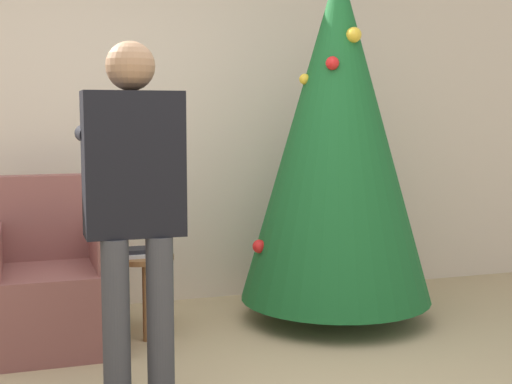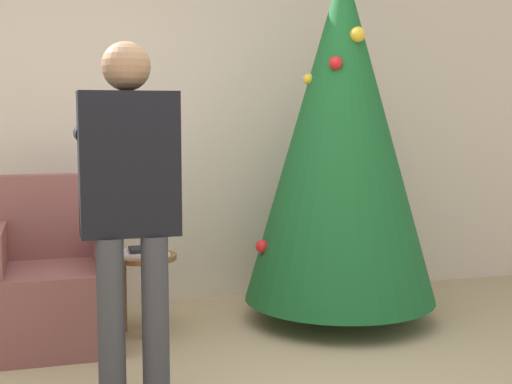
{
  "view_description": "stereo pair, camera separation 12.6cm",
  "coord_description": "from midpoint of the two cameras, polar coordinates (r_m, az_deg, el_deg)",
  "views": [
    {
      "loc": [
        -0.64,
        -2.68,
        1.33
      ],
      "look_at": [
        0.53,
        0.89,
        0.91
      ],
      "focal_mm": 50.0,
      "sensor_mm": 36.0,
      "label": 1
    },
    {
      "loc": [
        -0.52,
        -2.72,
        1.33
      ],
      "look_at": [
        0.53,
        0.89,
        0.91
      ],
      "focal_mm": 50.0,
      "sensor_mm": 36.0,
      "label": 2
    }
  ],
  "objects": [
    {
      "name": "side_stool",
      "position": [
        4.33,
        -8.1,
        -6.05
      ],
      "size": [
        0.39,
        0.39,
        0.48
      ],
      "color": "brown",
      "rests_on": "ground_plane"
    },
    {
      "name": "armchair",
      "position": [
        4.27,
        -15.18,
        -7.17
      ],
      "size": [
        0.73,
        0.71,
        0.96
      ],
      "color": "brown",
      "rests_on": "ground_plane"
    },
    {
      "name": "wall_back",
      "position": [
        4.97,
        -9.59,
        6.53
      ],
      "size": [
        8.0,
        0.06,
        2.7
      ],
      "color": "beige",
      "rests_on": "ground_plane"
    },
    {
      "name": "christmas_tree",
      "position": [
        4.53,
        7.64,
        4.65
      ],
      "size": [
        1.22,
        1.22,
        2.26
      ],
      "color": "brown",
      "rests_on": "ground_plane"
    },
    {
      "name": "book",
      "position": [
        4.31,
        -8.13,
        -4.56
      ],
      "size": [
        0.17,
        0.15,
        0.02
      ],
      "color": "black",
      "rests_on": "laptop"
    },
    {
      "name": "person_standing",
      "position": [
        3.15,
        -8.95,
        -0.07
      ],
      "size": [
        0.44,
        0.57,
        1.64
      ],
      "color": "#38383D",
      "rests_on": "ground_plane"
    },
    {
      "name": "laptop",
      "position": [
        4.31,
        -8.12,
        -4.85
      ],
      "size": [
        0.28,
        0.21,
        0.02
      ],
      "color": "silver",
      "rests_on": "side_stool"
    }
  ]
}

